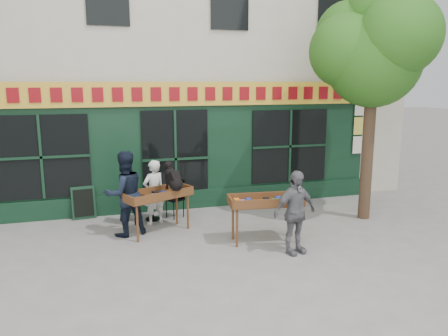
{
  "coord_description": "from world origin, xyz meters",
  "views": [
    {
      "loc": [
        -1.93,
        -8.64,
        3.3
      ],
      "look_at": [
        0.77,
        0.5,
        1.41
      ],
      "focal_mm": 35.0,
      "sensor_mm": 36.0,
      "label": 1
    }
  ],
  "objects": [
    {
      "name": "ground",
      "position": [
        0.0,
        0.0,
        0.0
      ],
      "size": [
        80.0,
        80.0,
        0.0
      ],
      "primitive_type": "plane",
      "color": "slate",
      "rests_on": "ground"
    },
    {
      "name": "building",
      "position": [
        0.0,
        5.97,
        4.97
      ],
      "size": [
        14.0,
        7.26,
        10.0
      ],
      "color": "beige",
      "rests_on": "ground"
    },
    {
      "name": "street_tree",
      "position": [
        4.34,
        0.36,
        4.11
      ],
      "size": [
        3.05,
        2.9,
        5.6
      ],
      "color": "#382619",
      "rests_on": "ground"
    },
    {
      "name": "book_cart_center",
      "position": [
        -0.71,
        0.65,
        0.82
      ],
      "size": [
        1.62,
        1.19,
        0.99
      ],
      "rotation": [
        0.0,
        0.0,
        0.43
      ],
      "color": "brown",
      "rests_on": "ground"
    },
    {
      "name": "dog",
      "position": [
        -0.36,
        0.6,
        1.29
      ],
      "size": [
        0.56,
        0.69,
        0.6
      ],
      "primitive_type": null,
      "rotation": [
        0.0,
        0.0,
        0.43
      ],
      "color": "black",
      "rests_on": "book_cart_center"
    },
    {
      "name": "woman",
      "position": [
        -0.71,
        1.3,
        0.76
      ],
      "size": [
        0.66,
        0.56,
        1.53
      ],
      "primitive_type": "imported",
      "rotation": [
        0.0,
        0.0,
        3.57
      ],
      "color": "silver",
      "rests_on": "ground"
    },
    {
      "name": "book_cart_right",
      "position": [
        1.37,
        -0.52,
        0.82
      ],
      "size": [
        1.56,
        0.79,
        0.99
      ],
      "rotation": [
        0.0,
        0.0,
        -0.12
      ],
      "color": "brown",
      "rests_on": "ground"
    },
    {
      "name": "man_right",
      "position": [
        1.67,
        -1.27,
        0.82
      ],
      "size": [
        1.03,
        0.61,
        1.65
      ],
      "primitive_type": "imported",
      "rotation": [
        0.0,
        0.0,
        0.23
      ],
      "color": "slate",
      "rests_on": "ground"
    },
    {
      "name": "bistro_table",
      "position": [
        -0.71,
        1.62,
        0.54
      ],
      "size": [
        0.6,
        0.6,
        0.76
      ],
      "color": "black",
      "rests_on": "ground"
    },
    {
      "name": "bistro_chair_left",
      "position": [
        -1.34,
        1.54,
        0.56
      ],
      "size": [
        0.46,
        0.45,
        0.95
      ],
      "rotation": [
        0.0,
        0.0,
        1.27
      ],
      "color": "black",
      "rests_on": "ground"
    },
    {
      "name": "bistro_chair_right",
      "position": [
        -0.08,
        1.71,
        0.56
      ],
      "size": [
        0.49,
        0.49,
        0.95
      ],
      "rotation": [
        0.0,
        0.0,
        -1.09
      ],
      "color": "black",
      "rests_on": "ground"
    },
    {
      "name": "potted_plant",
      "position": [
        -0.71,
        1.62,
        0.9
      ],
      "size": [
        0.14,
        0.1,
        0.27
      ],
      "primitive_type": "imported",
      "rotation": [
        0.0,
        0.0,
        -0.04
      ],
      "color": "gray",
      "rests_on": "bistro_table"
    },
    {
      "name": "man_left",
      "position": [
        -1.41,
        0.72,
        0.93
      ],
      "size": [
        1.07,
        0.94,
        1.86
      ],
      "primitive_type": "imported",
      "rotation": [
        0.0,
        0.0,
        3.45
      ],
      "color": "black",
      "rests_on": "ground"
    },
    {
      "name": "chalkboard",
      "position": [
        -2.31,
        2.19,
        0.4
      ],
      "size": [
        0.58,
        0.25,
        0.79
      ],
      "rotation": [
        0.0,
        0.0,
        0.11
      ],
      "color": "black",
      "rests_on": "ground"
    }
  ]
}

